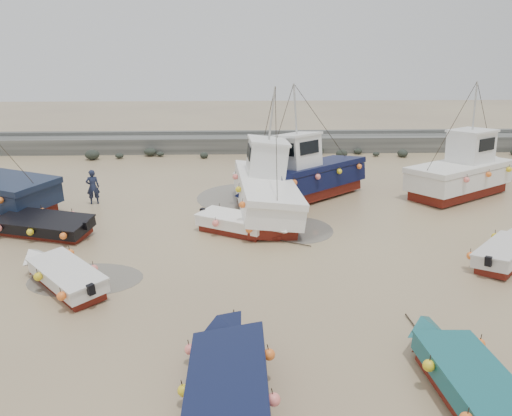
# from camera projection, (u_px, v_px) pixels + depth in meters

# --- Properties ---
(ground) EXTENTS (120.00, 120.00, 0.00)m
(ground) POSITION_uv_depth(u_px,v_px,m) (196.00, 269.00, 18.96)
(ground) COLOR tan
(ground) RESTS_ON ground
(seawall) EXTENTS (60.00, 4.92, 1.50)m
(seawall) POSITION_uv_depth(u_px,v_px,m) (218.00, 144.00, 39.65)
(seawall) COLOR slate
(seawall) RESTS_ON ground
(puddle_a) EXTENTS (4.16, 4.16, 0.01)m
(puddle_a) POSITION_uv_depth(u_px,v_px,m) (86.00, 279.00, 18.13)
(puddle_a) COLOR #605A4F
(puddle_a) RESTS_ON ground
(puddle_b) EXTENTS (3.11, 3.11, 0.01)m
(puddle_b) POSITION_uv_depth(u_px,v_px,m) (299.00, 229.00, 23.03)
(puddle_b) COLOR #605A4F
(puddle_b) RESTS_ON ground
(puddle_c) EXTENTS (3.85, 3.85, 0.01)m
(puddle_c) POSITION_uv_depth(u_px,v_px,m) (25.00, 225.00, 23.65)
(puddle_c) COLOR #605A4F
(puddle_c) RESTS_ON ground
(puddle_d) EXTENTS (5.19, 5.19, 0.01)m
(puddle_d) POSITION_uv_depth(u_px,v_px,m) (243.00, 197.00, 27.86)
(puddle_d) COLOR #605A4F
(puddle_d) RESTS_ON ground
(dinghy_0) EXTENTS (4.43, 4.90, 1.43)m
(dinghy_0) POSITION_uv_depth(u_px,v_px,m) (63.00, 272.00, 17.49)
(dinghy_0) COLOR maroon
(dinghy_0) RESTS_ON ground
(dinghy_1) EXTENTS (2.38, 6.66, 1.43)m
(dinghy_1) POSITION_uv_depth(u_px,v_px,m) (232.00, 377.00, 11.97)
(dinghy_1) COLOR maroon
(dinghy_1) RESTS_ON ground
(dinghy_2) EXTENTS (2.18, 5.86, 1.43)m
(dinghy_2) POSITION_uv_depth(u_px,v_px,m) (464.00, 371.00, 12.15)
(dinghy_2) COLOR maroon
(dinghy_2) RESTS_ON ground
(dinghy_3) EXTENTS (4.49, 4.51, 1.43)m
(dinghy_3) POSITION_uv_depth(u_px,v_px,m) (509.00, 249.00, 19.42)
(dinghy_3) COLOR maroon
(dinghy_3) RESTS_ON ground
(dinghy_4) EXTENTS (6.45, 3.19, 1.43)m
(dinghy_4) POSITION_uv_depth(u_px,v_px,m) (39.00, 223.00, 22.31)
(dinghy_4) COLOR maroon
(dinghy_4) RESTS_ON ground
(dinghy_5) EXTENTS (5.07, 3.43, 1.43)m
(dinghy_5) POSITION_uv_depth(u_px,v_px,m) (241.00, 222.00, 22.36)
(dinghy_5) COLOR maroon
(dinghy_5) RESTS_ON ground
(cabin_boat_1) EXTENTS (3.36, 10.95, 6.22)m
(cabin_boat_1) POSITION_uv_depth(u_px,v_px,m) (262.00, 187.00, 25.14)
(cabin_boat_1) COLOR maroon
(cabin_boat_1) RESTS_ON ground
(cabin_boat_2) EXTENTS (8.39, 7.21, 6.22)m
(cabin_boat_2) POSITION_uv_depth(u_px,v_px,m) (305.00, 176.00, 27.10)
(cabin_boat_2) COLOR maroon
(cabin_boat_2) RESTS_ON ground
(cabin_boat_3) EXTENTS (8.73, 6.31, 6.22)m
(cabin_boat_3) POSITION_uv_depth(u_px,v_px,m) (467.00, 171.00, 28.06)
(cabin_boat_3) COLOR maroon
(cabin_boat_3) RESTS_ON ground
(person) EXTENTS (0.79, 0.63, 1.88)m
(person) POSITION_uv_depth(u_px,v_px,m) (95.00, 204.00, 26.76)
(person) COLOR #1A2139
(person) RESTS_ON ground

